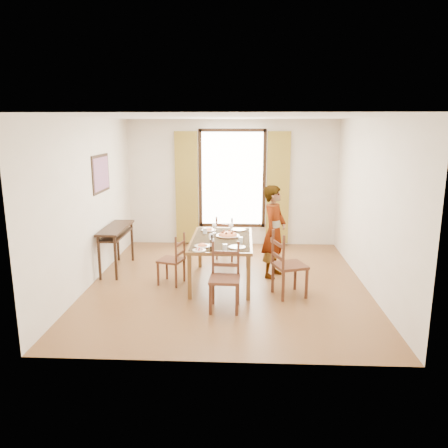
{
  "coord_description": "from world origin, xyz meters",
  "views": [
    {
      "loc": [
        0.27,
        -6.89,
        2.58
      ],
      "look_at": [
        -0.06,
        0.04,
        1.0
      ],
      "focal_mm": 35.0,
      "sensor_mm": 36.0,
      "label": 1
    }
  ],
  "objects_px": {
    "dining_table": "(222,242)",
    "pasta_platter": "(228,234)",
    "man": "(274,232)",
    "console_table": "(116,233)"
  },
  "relations": [
    {
      "from": "man",
      "to": "pasta_platter",
      "type": "xyz_separation_m",
      "value": [
        -0.78,
        -0.22,
        0.01
      ]
    },
    {
      "from": "pasta_platter",
      "to": "man",
      "type": "bearing_deg",
      "value": 15.71
    },
    {
      "from": "console_table",
      "to": "man",
      "type": "relative_size",
      "value": 0.75
    },
    {
      "from": "man",
      "to": "pasta_platter",
      "type": "distance_m",
      "value": 0.82
    },
    {
      "from": "dining_table",
      "to": "man",
      "type": "distance_m",
      "value": 0.95
    },
    {
      "from": "console_table",
      "to": "pasta_platter",
      "type": "distance_m",
      "value": 2.07
    },
    {
      "from": "man",
      "to": "pasta_platter",
      "type": "relative_size",
      "value": 3.98
    },
    {
      "from": "dining_table",
      "to": "pasta_platter",
      "type": "height_order",
      "value": "pasta_platter"
    },
    {
      "from": "console_table",
      "to": "dining_table",
      "type": "height_order",
      "value": "console_table"
    },
    {
      "from": "man",
      "to": "dining_table",
      "type": "bearing_deg",
      "value": 136.0
    }
  ]
}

